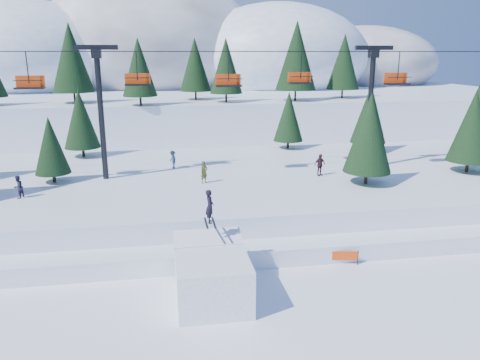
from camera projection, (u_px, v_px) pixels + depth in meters
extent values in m
plane|color=white|center=(264.00, 317.00, 22.32)|extent=(160.00, 160.00, 0.00)
cube|color=white|center=(218.00, 188.00, 39.12)|extent=(70.00, 22.00, 2.50)
cube|color=white|center=(237.00, 242.00, 29.79)|extent=(70.00, 6.00, 1.10)
cube|color=white|center=(185.00, 104.00, 86.22)|extent=(110.00, 60.00, 6.00)
ellipsoid|color=white|center=(25.00, 57.00, 83.33)|extent=(36.00, 32.40, 19.80)
ellipsoid|color=#605B59|center=(150.00, 47.00, 92.07)|extent=(44.00, 39.60, 26.40)
ellipsoid|color=white|center=(278.00, 57.00, 88.78)|extent=(34.00, 30.60, 19.72)
ellipsoid|color=#605B59|center=(364.00, 63.00, 98.03)|extent=(30.00, 27.00, 15.00)
cylinder|color=black|center=(141.00, 101.00, 56.83)|extent=(0.26, 0.26, 1.12)
cone|color=#183317|center=(139.00, 67.00, 55.77)|extent=(4.15, 4.15, 6.87)
cylinder|color=black|center=(226.00, 98.00, 60.64)|extent=(0.26, 0.26, 1.13)
cone|color=#183317|center=(226.00, 66.00, 59.57)|extent=(4.20, 4.20, 6.94)
cylinder|color=black|center=(295.00, 95.00, 62.49)|extent=(0.26, 0.26, 1.44)
cone|color=#183317|center=(296.00, 55.00, 61.14)|extent=(5.34, 5.34, 8.83)
cylinder|color=black|center=(75.00, 97.00, 59.52)|extent=(0.26, 0.26, 1.38)
cone|color=#183317|center=(71.00, 57.00, 58.22)|extent=(5.13, 5.13, 8.49)
cylinder|color=black|center=(342.00, 93.00, 66.32)|extent=(0.26, 0.26, 1.23)
cone|color=#183317|center=(344.00, 62.00, 65.17)|extent=(4.56, 4.56, 7.54)
cylinder|color=black|center=(196.00, 95.00, 63.98)|extent=(0.26, 0.26, 1.15)
cone|color=#183317|center=(195.00, 64.00, 62.90)|extent=(4.26, 4.26, 7.04)
cube|color=white|center=(212.00, 278.00, 23.57)|extent=(3.61, 4.45, 2.44)
cube|color=white|center=(208.00, 240.00, 25.05)|extent=(3.61, 1.56, 0.87)
imported|color=black|center=(210.00, 206.00, 24.24)|extent=(0.44, 0.66, 1.79)
cube|color=black|center=(206.00, 223.00, 24.45)|extent=(0.11, 1.65, 0.03)
cube|color=black|center=(214.00, 223.00, 24.51)|extent=(0.11, 1.65, 0.03)
cylinder|color=black|center=(101.00, 116.00, 36.03)|extent=(0.44, 0.44, 10.00)
cube|color=black|center=(96.00, 47.00, 34.69)|extent=(3.20, 0.35, 0.35)
cube|color=black|center=(96.00, 53.00, 34.81)|extent=(0.70, 0.70, 0.70)
cylinder|color=black|center=(370.00, 110.00, 39.55)|extent=(0.44, 0.44, 10.00)
cube|color=black|center=(374.00, 48.00, 38.21)|extent=(3.20, 0.35, 0.35)
cube|color=black|center=(374.00, 53.00, 38.32)|extent=(0.70, 0.70, 0.70)
cylinder|color=black|center=(244.00, 51.00, 35.38)|extent=(46.00, 0.06, 0.06)
cylinder|color=black|center=(239.00, 51.00, 37.67)|extent=(46.00, 0.06, 0.06)
cylinder|color=black|center=(27.00, 67.00, 33.17)|extent=(0.08, 0.08, 2.20)
cube|color=black|center=(30.00, 88.00, 33.55)|extent=(2.00, 0.75, 0.12)
cube|color=#DB3F0D|center=(30.00, 81.00, 33.80)|extent=(2.00, 0.10, 0.85)
cylinder|color=black|center=(28.00, 81.00, 33.07)|extent=(2.00, 0.06, 0.06)
cylinder|color=black|center=(137.00, 66.00, 36.65)|extent=(0.08, 0.08, 2.20)
cube|color=black|center=(138.00, 85.00, 37.04)|extent=(2.00, 0.75, 0.12)
cube|color=#DB3F0D|center=(138.00, 79.00, 37.28)|extent=(2.00, 0.10, 0.85)
cylinder|color=black|center=(137.00, 78.00, 36.56)|extent=(2.00, 0.06, 0.06)
cylinder|color=black|center=(229.00, 66.00, 35.48)|extent=(0.08, 0.08, 2.20)
cube|color=black|center=(229.00, 86.00, 35.86)|extent=(2.00, 0.75, 0.12)
cube|color=#DB3F0D|center=(228.00, 80.00, 36.10)|extent=(2.00, 0.10, 0.85)
cylinder|color=black|center=(229.00, 79.00, 35.38)|extent=(2.00, 0.06, 0.06)
cylinder|color=black|center=(301.00, 65.00, 38.79)|extent=(0.08, 0.08, 2.20)
cube|color=black|center=(300.00, 83.00, 39.17)|extent=(2.00, 0.75, 0.12)
cube|color=#DB3F0D|center=(299.00, 77.00, 39.42)|extent=(2.00, 0.10, 0.85)
cylinder|color=black|center=(302.00, 77.00, 38.70)|extent=(2.00, 0.06, 0.06)
cylinder|color=black|center=(399.00, 66.00, 37.70)|extent=(0.08, 0.08, 2.20)
cube|color=black|center=(397.00, 84.00, 38.08)|extent=(2.00, 0.75, 0.12)
cube|color=#DB3F0D|center=(395.00, 78.00, 38.33)|extent=(2.00, 0.10, 0.85)
cylinder|color=black|center=(400.00, 77.00, 37.60)|extent=(2.00, 0.06, 0.06)
cylinder|color=black|center=(467.00, 167.00, 39.21)|extent=(0.26, 0.26, 0.96)
cone|color=#183317|center=(472.00, 126.00, 38.31)|extent=(3.57, 3.57, 5.90)
cylinder|color=black|center=(472.00, 156.00, 43.31)|extent=(0.26, 0.26, 0.84)
cone|color=#183317|center=(477.00, 124.00, 42.52)|extent=(3.12, 3.12, 5.16)
cylinder|color=black|center=(477.00, 146.00, 47.15)|extent=(0.26, 0.26, 1.16)
cylinder|color=black|center=(367.00, 147.00, 47.38)|extent=(0.26, 0.26, 0.95)
cone|color=#183317|center=(369.00, 114.00, 46.49)|extent=(3.51, 3.51, 5.81)
cylinder|color=black|center=(83.00, 152.00, 45.09)|extent=(0.26, 0.26, 0.90)
cone|color=#183317|center=(80.00, 119.00, 44.24)|extent=(3.36, 3.36, 5.55)
cylinder|color=black|center=(288.00, 144.00, 48.98)|extent=(0.26, 0.26, 0.83)
cone|color=#183317|center=(289.00, 116.00, 48.20)|extent=(3.06, 3.06, 5.07)
cylinder|color=black|center=(54.00, 178.00, 36.20)|extent=(0.26, 0.26, 0.72)
cone|color=#183317|center=(51.00, 145.00, 35.52)|extent=(2.66, 2.66, 4.40)
cylinder|color=black|center=(366.00, 177.00, 35.75)|extent=(0.26, 0.26, 0.97)
cone|color=#183317|center=(369.00, 133.00, 34.84)|extent=(3.60, 3.60, 5.95)
imported|color=#3F2026|center=(320.00, 165.00, 38.01)|extent=(1.14, 0.76, 1.80)
imported|color=#28223A|center=(18.00, 187.00, 32.13)|extent=(0.86, 0.95, 1.58)
imported|color=#4C4A1C|center=(204.00, 172.00, 35.82)|extent=(0.75, 0.70, 1.73)
imported|color=#2E4557|center=(173.00, 159.00, 40.49)|extent=(0.92, 1.15, 1.55)
cylinder|color=black|center=(311.00, 257.00, 27.86)|extent=(0.06, 0.06, 0.90)
cylinder|color=black|center=(358.00, 258.00, 27.77)|extent=(0.06, 0.06, 0.90)
cube|color=#DB3F0D|center=(334.00, 256.00, 27.79)|extent=(2.75, 0.59, 0.55)
cylinder|color=black|center=(349.00, 252.00, 28.60)|extent=(0.06, 0.06, 0.90)
cylinder|color=black|center=(393.00, 250.00, 28.87)|extent=(0.06, 0.06, 0.90)
cube|color=#DB3F0D|center=(371.00, 249.00, 28.71)|extent=(2.80, 0.22, 0.55)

